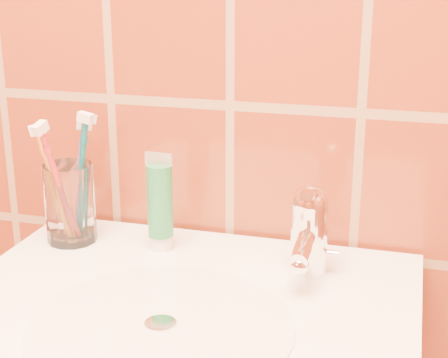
% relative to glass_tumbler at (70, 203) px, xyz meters
% --- Properties ---
extents(glass_tumbler, '(0.08, 0.08, 0.11)m').
position_rel_glass_tumbler_xyz_m(glass_tumbler, '(0.00, 0.00, 0.00)').
color(glass_tumbler, white).
rests_on(glass_tumbler, pedestal_sink).
extents(toothpaste_tube, '(0.04, 0.04, 0.14)m').
position_rel_glass_tumbler_xyz_m(toothpaste_tube, '(0.13, 0.01, 0.01)').
color(toothpaste_tube, white).
rests_on(toothpaste_tube, pedestal_sink).
extents(faucet, '(0.05, 0.11, 0.12)m').
position_rel_glass_tumbler_xyz_m(faucet, '(0.35, -0.01, 0.01)').
color(faucet, white).
rests_on(faucet, pedestal_sink).
extents(toothbrush_0, '(0.10, 0.09, 0.19)m').
position_rel_glass_tumbler_xyz_m(toothbrush_0, '(-0.01, -0.02, 0.03)').
color(toothbrush_0, orange).
rests_on(toothbrush_0, glass_tumbler).
extents(toothbrush_1, '(0.07, 0.06, 0.20)m').
position_rel_glass_tumbler_xyz_m(toothbrush_1, '(0.02, 0.01, 0.04)').
color(toothbrush_1, '#0B5764').
rests_on(toothbrush_1, glass_tumbler).
extents(toothbrush_2, '(0.09, 0.13, 0.20)m').
position_rel_glass_tumbler_xyz_m(toothbrush_2, '(0.00, 0.03, 0.03)').
color(toothbrush_2, '#D15625').
rests_on(toothbrush_2, glass_tumbler).
extents(toothbrush_3, '(0.08, 0.07, 0.19)m').
position_rel_glass_tumbler_xyz_m(toothbrush_3, '(0.01, 0.01, 0.03)').
color(toothbrush_3, '#704595').
rests_on(toothbrush_3, glass_tumbler).
extents(toothbrush_4, '(0.06, 0.14, 0.21)m').
position_rel_glass_tumbler_xyz_m(toothbrush_4, '(0.00, -0.03, 0.04)').
color(toothbrush_4, '#AC2428').
rests_on(toothbrush_4, glass_tumbler).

